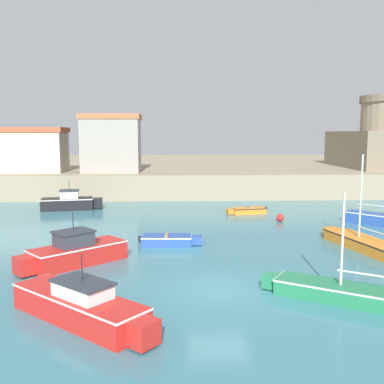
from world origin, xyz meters
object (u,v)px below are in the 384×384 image
object	(u,v)px
sailboat_blue_6	(382,219)
harbor_shed_mid_row	(32,150)
motorboat_red_7	(75,252)
sailboat_orange_0	(362,242)
mooring_buoy	(280,218)
dinghy_blue_3	(169,240)
motorboat_red_2	(81,306)
sailboat_green_1	(348,293)
harbor_shed_near_wharf	(111,143)
dinghy_orange_5	(248,210)
motorboat_black_8	(70,202)

from	to	relation	value
sailboat_blue_6	harbor_shed_mid_row	world-z (taller)	harbor_shed_mid_row
motorboat_red_7	harbor_shed_mid_row	size ratio (longest dim) A/B	0.72
sailboat_orange_0	mooring_buoy	distance (m)	8.16
sailboat_orange_0	dinghy_blue_3	size ratio (longest dim) A/B	1.71
motorboat_red_2	mooring_buoy	bearing A→B (deg)	57.39
sailboat_green_1	harbor_shed_mid_row	bearing A→B (deg)	124.88
dinghy_blue_3	sailboat_orange_0	bearing A→B (deg)	-6.81
sailboat_green_1	harbor_shed_near_wharf	bearing A→B (deg)	113.36
dinghy_orange_5	sailboat_blue_6	world-z (taller)	sailboat_blue_6
dinghy_blue_3	sailboat_blue_6	distance (m)	15.35
dinghy_orange_5	motorboat_black_8	size ratio (longest dim) A/B	0.65
harbor_shed_mid_row	dinghy_blue_3	bearing A→B (deg)	-56.10
motorboat_red_7	sailboat_blue_6	bearing A→B (deg)	23.61
sailboat_green_1	sailboat_blue_6	xyz separation A→B (m)	(7.78, 13.73, 0.10)
sailboat_green_1	motorboat_red_2	size ratio (longest dim) A/B	1.08
sailboat_orange_0	sailboat_blue_6	bearing A→B (deg)	56.30
dinghy_orange_5	motorboat_red_7	xyz separation A→B (m)	(-10.67, -13.44, 0.37)
sailboat_blue_6	motorboat_black_8	size ratio (longest dim) A/B	1.11
sailboat_blue_6	mooring_buoy	world-z (taller)	sailboat_blue_6
motorboat_black_8	harbor_shed_mid_row	bearing A→B (deg)	123.39
dinghy_blue_3	sailboat_blue_6	xyz separation A→B (m)	(14.62, 4.67, 0.15)
motorboat_red_2	harbor_shed_near_wharf	bearing A→B (deg)	95.67
mooring_buoy	harbor_shed_mid_row	xyz separation A→B (m)	(-21.87, 14.30, 4.41)
dinghy_orange_5	sailboat_orange_0	bearing A→B (deg)	-67.75
sailboat_green_1	mooring_buoy	size ratio (longest dim) A/B	10.81
dinghy_blue_3	motorboat_black_8	bearing A→B (deg)	124.24
sailboat_blue_6	mooring_buoy	xyz separation A→B (m)	(-6.67, 1.76, -0.17)
motorboat_red_2	sailboat_blue_6	xyz separation A→B (m)	(17.48, 15.13, -0.12)
motorboat_red_7	harbor_shed_near_wharf	distance (m)	24.68
sailboat_orange_0	harbor_shed_mid_row	size ratio (longest dim) A/B	0.91
motorboat_red_7	motorboat_black_8	world-z (taller)	motorboat_red_7
motorboat_black_8	mooring_buoy	distance (m)	17.40
sailboat_blue_6	motorboat_red_7	xyz separation A→B (m)	(-19.14, -8.36, 0.17)
harbor_shed_mid_row	motorboat_black_8	bearing A→B (deg)	-56.61
sailboat_green_1	motorboat_red_2	xyz separation A→B (m)	(-9.69, -1.40, 0.22)
motorboat_red_2	dinghy_blue_3	size ratio (longest dim) A/B	1.51
dinghy_orange_5	motorboat_black_8	distance (m)	14.80
dinghy_orange_5	sailboat_blue_6	bearing A→B (deg)	-30.96
sailboat_orange_0	motorboat_black_8	distance (m)	23.44
harbor_shed_near_wharf	motorboat_red_7	bearing A→B (deg)	-86.67
harbor_shed_mid_row	sailboat_green_1	bearing A→B (deg)	-55.12
sailboat_green_1	dinghy_orange_5	world-z (taller)	sailboat_green_1
sailboat_green_1	harbor_shed_mid_row	size ratio (longest dim) A/B	0.87
dinghy_orange_5	motorboat_black_8	xyz separation A→B (m)	(-14.56, 2.61, 0.36)
sailboat_orange_0	motorboat_black_8	bearing A→B (deg)	144.45
sailboat_orange_0	motorboat_black_8	size ratio (longest dim) A/B	1.21
sailboat_orange_0	dinghy_blue_3	xyz separation A→B (m)	(-10.66, 1.27, -0.06)
motorboat_red_2	harbor_shed_near_wharf	distance (m)	31.47
dinghy_blue_3	motorboat_red_2	bearing A→B (deg)	-105.26
sailboat_green_1	sailboat_blue_6	size ratio (longest dim) A/B	1.04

